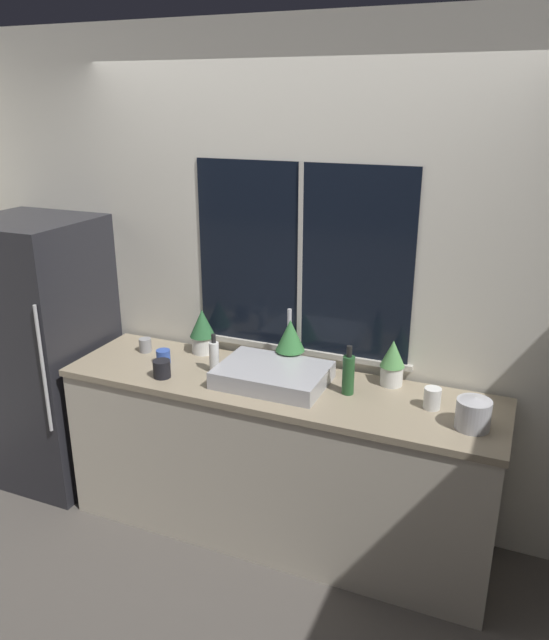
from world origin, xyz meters
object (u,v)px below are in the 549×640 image
Objects in this scene: sink at (273,375)px; mug_black at (162,369)px; potted_plant_right at (392,362)px; mug_grey at (145,345)px; refrigerator at (44,353)px; bottle_tall at (348,374)px; soap_bottle at (214,356)px; mug_blue at (163,357)px; potted_plant_center at (290,341)px; kettle at (473,413)px; potted_plant_left at (202,330)px; mug_white at (432,398)px.

sink reaches higher than mug_black.
mug_grey is (-1.42, -0.12, -0.09)m from potted_plant_right.
sink reaches higher than mug_grey.
refrigerator is 6.49× the size of bottle_tall.
refrigerator reaches higher than soap_bottle.
mug_blue is 0.83× the size of mug_black.
sink is at bearing -0.62° from soap_bottle.
kettle is at bearing -17.01° from potted_plant_center.
kettle is at bearing -3.82° from soap_bottle.
bottle_tall is at bearing 1.96° from mug_blue.
mug_black is (0.97, -0.17, 0.13)m from refrigerator.
mug_black is at bearing -168.37° from bottle_tall.
sink is 6.97× the size of mug_grey.
potted_plant_left is 1.03× the size of bottle_tall.
kettle is (1.54, -0.31, -0.06)m from potted_plant_left.
kettle is at bearing -5.70° from mug_grey.
mug_grey is (-0.32, -0.12, -0.10)m from potted_plant_left.
bottle_tall reaches higher than mug_grey.
bottle_tall is at bearing -133.42° from potted_plant_right.
potted_plant_center is 0.56m from potted_plant_right.
potted_plant_left is 0.95m from bottle_tall.
sink is (1.54, -0.00, 0.13)m from refrigerator.
potted_plant_right is 1.56× the size of kettle.
bottle_tall is 2.71× the size of mug_black.
sink is 0.66m from mug_blue.
potted_plant_center is 0.88m from mug_grey.
mug_grey is at bearing 169.36° from soap_bottle.
potted_plant_right reaches higher than mug_blue.
mug_grey is (0.68, 0.10, 0.12)m from refrigerator.
kettle is (0.61, -0.12, -0.03)m from bottle_tall.
mug_white is at bearing -37.60° from potted_plant_right.
potted_plant_right is at bearing 5.89° from refrigerator.
kettle is (1.67, -0.08, 0.04)m from mug_blue.
kettle is (1.58, 0.08, 0.03)m from mug_black.
potted_plant_center is 1.13× the size of potted_plant_right.
potted_plant_right is at bearing 145.04° from kettle.
potted_plant_left is at bearing 131.35° from soap_bottle.
kettle is at bearing 2.88° from mug_black.
mug_grey is at bearing -175.17° from potted_plant_right.
potted_plant_right is (0.57, 0.22, 0.08)m from sink.
mug_white is at bearing -7.77° from potted_plant_left.
refrigerator is 17.57× the size of mug_black.
refrigerator is 2.35m from mug_white.
refrigerator is 1.54m from sink.
mug_black is at bearing -177.12° from kettle.
refrigerator is at bearing 178.01° from kettle.
mug_white is at bearing 1.55° from mug_blue.
sink is 2.56× the size of soap_bottle.
potted_plant_right is at bearing 4.83° from mug_grey.
kettle is (1.00, -0.31, -0.08)m from potted_plant_center.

